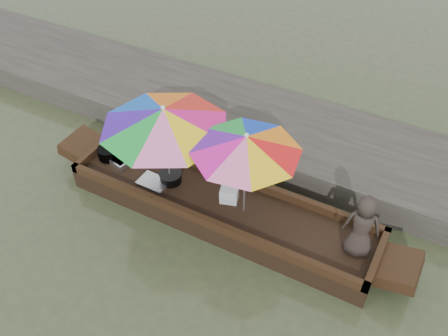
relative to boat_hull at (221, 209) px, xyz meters
The scene contains 11 objects.
water 0.17m from the boat_hull, ahead, with size 80.00×80.00×0.00m, color #343E29.
dock 2.20m from the boat_hull, 90.00° to the left, with size 22.00×2.20×0.50m, color #2D2B26.
boat_hull is the anchor object (origin of this frame).
cooking_pot 2.30m from the boat_hull, behind, with size 0.39×0.39×0.20m, color black.
tray_crayfish 2.09m from the boat_hull, behind, with size 0.51×0.35×0.09m, color silver.
tray_scallop 1.22m from the boat_hull, behind, with size 0.51×0.35×0.06m, color silver.
charcoal_grill 1.01m from the boat_hull, behind, with size 0.36×0.36×0.17m, color black.
supply_bag 0.33m from the boat_hull, 40.00° to the left, with size 0.28×0.22×0.26m, color silver.
vendor 2.33m from the boat_hull, ahead, with size 0.53×0.35×1.09m, color #2C2420.
umbrella_bow 1.36m from the boat_hull, behind, with size 2.04×2.04×1.55m, color #E5147C, non-canonical shape.
umbrella_stern 1.04m from the boat_hull, ahead, with size 1.64×1.64×1.55m, color red, non-canonical shape.
Camera 1 is at (2.72, -4.93, 6.17)m, focal length 40.00 mm.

